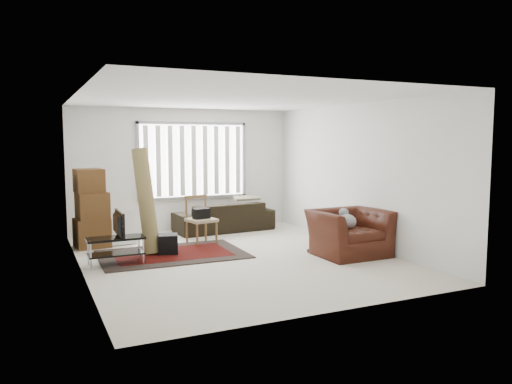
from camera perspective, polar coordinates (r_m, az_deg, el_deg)
room at (r=8.90m, az=-3.43°, el=4.33°), size 6.00×6.02×2.71m
persian_rug at (r=8.97m, az=-9.53°, el=-7.01°), size 2.52×1.71×0.02m
tv_stand at (r=8.40m, az=-15.74°, el=-5.84°), size 0.91×0.41×0.45m
tv at (r=8.33m, az=-15.81°, el=-3.57°), size 0.10×0.73×0.42m
subwoofer at (r=8.97m, az=-10.02°, el=-5.85°), size 0.41×0.41×0.34m
moving_boxes at (r=9.84m, az=-18.31°, el=-2.07°), size 0.66×0.62×1.48m
white_flatpack at (r=9.96m, az=-14.98°, el=-4.03°), size 0.53×0.30×0.64m
rolled_rug at (r=9.02m, az=-12.45°, el=-1.01°), size 0.46×0.73×1.88m
sofa at (r=11.07m, az=-3.70°, el=-2.32°), size 2.23×1.09×0.83m
side_chair at (r=9.75m, az=-6.31°, el=-2.92°), size 0.58×0.58×0.93m
armchair at (r=8.88m, az=10.59°, el=-4.21°), size 1.24×1.09×0.91m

